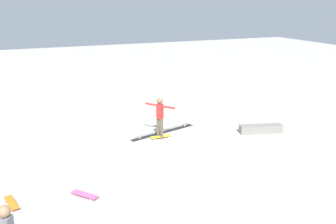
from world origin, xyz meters
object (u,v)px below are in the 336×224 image
object	(u,v)px
grind_rail	(163,129)
loose_skateboard_orange	(11,203)
loose_skateboard_pink	(85,195)
skate_ledge	(261,129)
skater_main	(160,115)
skateboard_main	(161,136)

from	to	relation	value
grind_rail	loose_skateboard_orange	distance (m)	6.61
loose_skateboard_pink	loose_skateboard_orange	size ratio (longest dim) A/B	0.90
skate_ledge	loose_skateboard_pink	bearing A→B (deg)	17.01
skate_ledge	skater_main	distance (m)	4.12
grind_rail	skater_main	bearing A→B (deg)	41.86
skater_main	skateboard_main	xyz separation A→B (m)	(-0.03, 0.01, -0.85)
skate_ledge	skateboard_main	xyz separation A→B (m)	(3.89, -0.98, -0.09)
skater_main	loose_skateboard_orange	distance (m)	6.09
loose_skateboard_pink	skate_ledge	bearing A→B (deg)	-113.30
skate_ledge	loose_skateboard_orange	distance (m)	9.41
skater_main	skate_ledge	bearing A→B (deg)	40.16
loose_skateboard_orange	skate_ledge	bearing A→B (deg)	-91.85
grind_rail	loose_skateboard_orange	xyz separation A→B (m)	(5.63, 3.47, -0.06)
skateboard_main	loose_skateboard_orange	distance (m)	6.06
skate_ledge	skater_main	xyz separation A→B (m)	(3.93, -0.98, 0.76)
skate_ledge	skateboard_main	distance (m)	4.01
loose_skateboard_pink	skater_main	bearing A→B (deg)	-87.17
loose_skateboard_pink	loose_skateboard_orange	bearing A→B (deg)	39.51
skate_ledge	loose_skateboard_pink	world-z (taller)	skate_ledge
skate_ledge	loose_skateboard_pink	size ratio (longest dim) A/B	2.30
skater_main	loose_skateboard_pink	bearing A→B (deg)	-82.61
loose_skateboard_pink	loose_skateboard_orange	xyz separation A→B (m)	(1.82, -0.33, 0.00)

